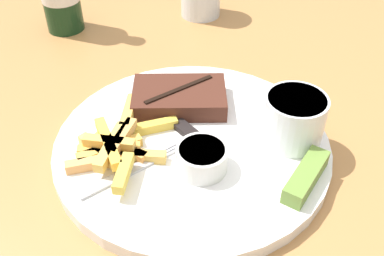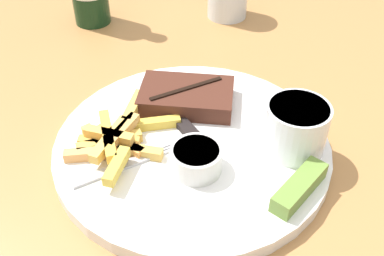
{
  "view_description": "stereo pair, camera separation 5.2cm",
  "coord_description": "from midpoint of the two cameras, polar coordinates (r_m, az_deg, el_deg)",
  "views": [
    {
      "loc": [
        -0.09,
        -0.39,
        1.14
      ],
      "look_at": [
        0.0,
        0.0,
        0.8
      ],
      "focal_mm": 42.0,
      "sensor_mm": 36.0,
      "label": 1
    },
    {
      "loc": [
        -0.04,
        -0.4,
        1.14
      ],
      "look_at": [
        0.0,
        0.0,
        0.8
      ],
      "focal_mm": 42.0,
      "sensor_mm": 36.0,
      "label": 2
    }
  ],
  "objects": [
    {
      "name": "fries_pile",
      "position": [
        0.53,
        -6.77,
        -1.49
      ],
      "size": [
        0.14,
        0.16,
        0.02
      ],
      "color": "#E5BB5A",
      "rests_on": "dinner_plate"
    },
    {
      "name": "fork_utensil",
      "position": [
        0.51,
        -5.72,
        -4.88
      ],
      "size": [
        0.13,
        0.07,
        0.0
      ],
      "rotation": [
        0.0,
        0.0,
        6.7
      ],
      "color": "#B7B7BC",
      "rests_on": "dinner_plate"
    },
    {
      "name": "dining_table",
      "position": [
        0.62,
        2.47,
        -9.27
      ],
      "size": [
        1.13,
        1.01,
        0.76
      ],
      "color": "#A87542",
      "rests_on": "ground_plane"
    },
    {
      "name": "knife_utensil",
      "position": [
        0.57,
        0.48,
        1.24
      ],
      "size": [
        0.09,
        0.16,
        0.01
      ],
      "rotation": [
        0.0,
        0.0,
        2.02
      ],
      "color": "#B7B7BC",
      "rests_on": "dinner_plate"
    },
    {
      "name": "dinner_plate",
      "position": [
        0.54,
        2.76,
        -2.44
      ],
      "size": [
        0.33,
        0.33,
        0.02
      ],
      "color": "white",
      "rests_on": "dining_table"
    },
    {
      "name": "dipping_sauce_cup",
      "position": [
        0.49,
        3.93,
        -3.98
      ],
      "size": [
        0.06,
        0.06,
        0.03
      ],
      "color": "silver",
      "rests_on": "dinner_plate"
    },
    {
      "name": "coleslaw_cup",
      "position": [
        0.53,
        15.88,
        0.2
      ],
      "size": [
        0.07,
        0.07,
        0.06
      ],
      "color": "white",
      "rests_on": "dinner_plate"
    },
    {
      "name": "steak_portion",
      "position": [
        0.59,
        2.1,
        3.92
      ],
      "size": [
        0.13,
        0.1,
        0.03
      ],
      "color": "#472319",
      "rests_on": "dinner_plate"
    },
    {
      "name": "pickle_spear",
      "position": [
        0.49,
        16.5,
        -7.38
      ],
      "size": [
        0.07,
        0.07,
        0.02
      ],
      "color": "olive",
      "rests_on": "dinner_plate"
    }
  ]
}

